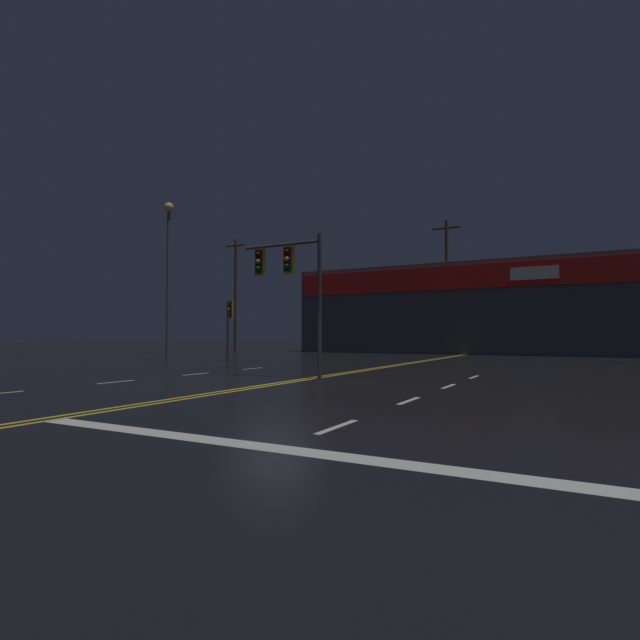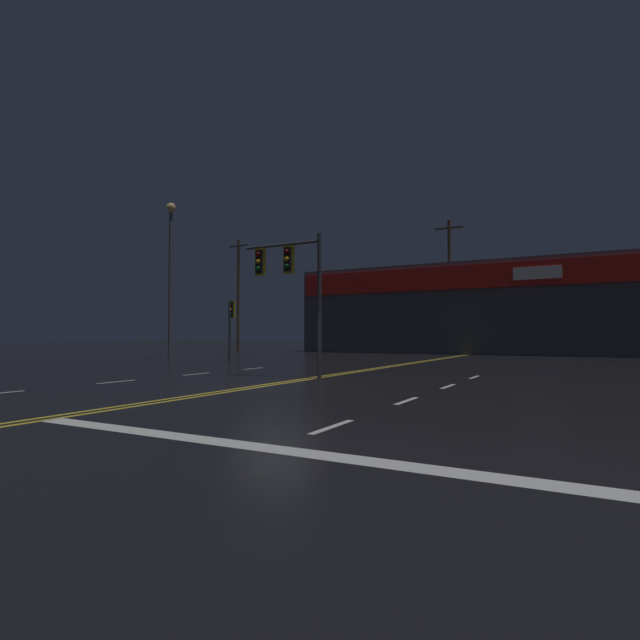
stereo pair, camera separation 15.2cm
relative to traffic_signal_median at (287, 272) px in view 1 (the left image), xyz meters
The scene contains 7 objects.
ground_plane 4.43m from the traffic_signal_median, 66.37° to the right, with size 200.00×200.00×0.00m, color black.
road_markings 5.47m from the traffic_signal_median, 62.40° to the right, with size 14.11×60.00×0.01m.
traffic_signal_median is the anchor object (origin of this frame).
traffic_signal_corner_northwest 11.77m from the traffic_signal_median, 138.43° to the left, with size 0.42×0.36×3.45m.
streetlight_median_approach 14.14m from the traffic_signal_median, 151.86° to the left, with size 0.56×0.56×9.27m.
building_backdrop 28.62m from the traffic_signal_median, 88.04° to the left, with size 28.50×10.23×7.15m.
utility_pole_row 24.19m from the traffic_signal_median, 90.25° to the left, with size 45.18×0.26×10.88m.
Camera 1 is at (8.28, -12.55, 1.45)m, focal length 28.00 mm.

